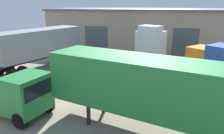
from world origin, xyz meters
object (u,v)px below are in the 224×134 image
at_px(container_trailer_black, 39,44).
at_px(traffic_cone, 77,93).
at_px(container_trailer_white, 165,90).
at_px(tractor_unit_white, 148,47).
at_px(flatbed_truck_green, 13,94).

distance_m(container_trailer_black, traffic_cone, 9.25).
relative_size(container_trailer_white, traffic_cone, 22.49).
height_order(container_trailer_black, traffic_cone, container_trailer_black).
bearing_deg(tractor_unit_white, container_trailer_white, -142.45).
relative_size(tractor_unit_white, flatbed_truck_green, 0.81).
height_order(tractor_unit_white, container_trailer_white, tractor_unit_white).
xyz_separation_m(tractor_unit_white, container_trailer_black, (-10.98, -3.20, 0.53)).
bearing_deg(traffic_cone, tractor_unit_white, 64.24).
distance_m(container_trailer_black, flatbed_truck_green, 10.22).
distance_m(tractor_unit_white, container_trailer_white, 13.38).
distance_m(container_trailer_white, container_trailer_black, 16.06).
bearing_deg(container_trailer_white, flatbed_truck_green, 12.66).
xyz_separation_m(tractor_unit_white, traffic_cone, (-4.56, -9.44, -1.78)).
xyz_separation_m(tractor_unit_white, flatbed_truck_green, (-7.32, -12.66, -0.76)).
xyz_separation_m(flatbed_truck_green, traffic_cone, (2.76, 3.22, -1.02)).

